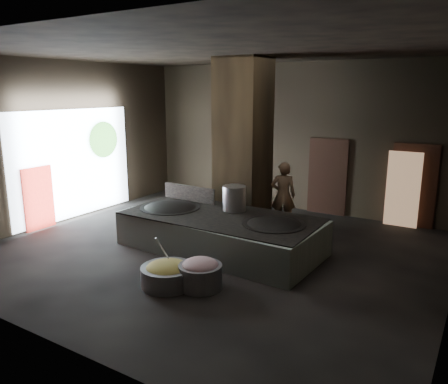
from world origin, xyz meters
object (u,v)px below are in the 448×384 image
Objects in this scene: wok_left at (170,210)px; wok_right at (274,227)px; veg_basin at (168,276)px; hearth_platform at (220,233)px; cook at (283,195)px; meat_basin at (200,276)px; stock_pot at (234,198)px.

wok_right is (2.80, 0.10, 0.00)m from wok_left.
wok_left is 2.75m from veg_basin.
hearth_platform is at bearing -177.88° from wok_right.
cook reaches higher than wok_right.
veg_basin is 0.64m from meat_basin.
meat_basin is (-0.58, -2.00, -0.52)m from wok_right.
meat_basin is at bearing 68.33° from cook.
wok_right is at bearing 62.51° from veg_basin.
wok_left is 2.42× the size of stock_pot.
wok_right reaches higher than meat_basin.
stock_pot is 1.83m from cook.
cook is at bearing 85.23° from veg_basin.
meat_basin is at bearing -73.92° from stock_pot.
stock_pot is at bearing 21.80° from wok_left.
wok_left reaches higher than wok_right.
stock_pot reaches higher than wok_left.
wok_left reaches higher than veg_basin.
hearth_platform is 1.49m from wok_left.
stock_pot is at bearing 92.70° from veg_basin.
cook is (0.56, 2.30, 0.51)m from hearth_platform.
stock_pot is at bearing 87.02° from hearth_platform.
wok_left is 1.75× the size of meat_basin.
wok_left reaches higher than hearth_platform.
meat_basin is (0.72, -2.50, -0.90)m from stock_pot.
wok_right is 1.44m from stock_pot.
wok_right is 1.32× the size of veg_basin.
stock_pot is 0.33× the size of cook.
hearth_platform is 2.55× the size of cook.
hearth_platform is 7.67× the size of stock_pot.
veg_basin is at bearing -83.11° from hearth_platform.
veg_basin is 1.24× the size of meat_basin.
stock_pot reaches higher than meat_basin.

